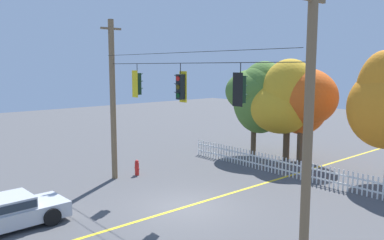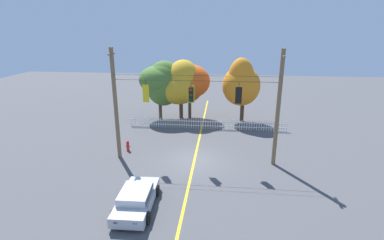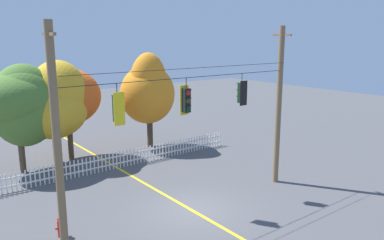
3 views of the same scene
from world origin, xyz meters
The scene contains 13 objects.
ground centered at (0.00, 0.00, 0.00)m, with size 80.00×80.00×0.00m, color #4C4C4F.
lane_centerline_stripe centered at (0.00, 0.00, 0.00)m, with size 0.16×36.00×0.01m, color gold.
signal_support_span centered at (0.00, 0.00, 4.06)m, with size 11.46×1.10×7.97m.
traffic_signal_southbound_primary centered at (-3.33, -0.01, 4.91)m, with size 0.43×0.38×1.52m.
traffic_signal_northbound_primary centered at (-0.23, 0.01, 4.89)m, with size 0.43×0.38×1.55m.
traffic_signal_westbound_side centered at (2.94, -0.01, 4.93)m, with size 0.43×0.38×1.46m.
white_picket_fence centered at (0.50, 6.93, 0.50)m, with size 14.79×0.06×0.99m.
autumn_maple_near_fence centered at (-4.26, 9.79, 3.90)m, with size 4.35×3.84×6.02m.
autumn_maple_mid centered at (-2.36, 9.83, 3.65)m, with size 4.17×3.64×6.15m.
autumn_oak_far_east centered at (-1.57, 10.48, 3.76)m, with size 4.05×3.65×5.62m.
autumn_maple_far_west centered at (3.68, 9.50, 3.87)m, with size 3.72×3.42×6.46m.
parked_car centered at (-2.49, -6.14, 0.60)m, with size 1.98×4.12×1.15m.
fire_hydrant centered at (-5.33, 1.17, 0.41)m, with size 0.38×0.22×0.83m.
Camera 2 is at (1.85, -19.07, 9.24)m, focal length 27.13 mm.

